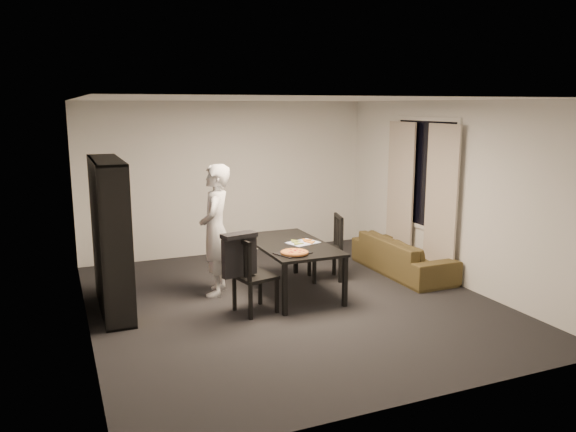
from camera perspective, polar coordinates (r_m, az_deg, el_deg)
name	(u,v)px	position (r m, az deg, el deg)	size (l,w,h in m)	color
room	(291,204)	(7.10, 0.29, 1.21)	(5.01, 5.51, 2.61)	black
window_pane	(425,174)	(8.83, 13.76, 4.17)	(0.02, 1.40, 1.60)	black
window_frame	(425,174)	(8.82, 13.73, 4.16)	(0.03, 1.52, 1.72)	white
curtain_left	(441,202)	(8.42, 15.28, 1.35)	(0.03, 0.70, 2.25)	#B8AC9D
curtain_right	(400,192)	(9.24, 11.32, 2.38)	(0.03, 0.70, 2.25)	#B8AC9D
bookshelf	(111,236)	(7.23, -17.58, -1.97)	(0.35, 1.50, 1.90)	black
dining_table	(291,248)	(7.63, 0.29, -3.23)	(0.92, 1.66, 0.69)	black
chair_left	(249,271)	(6.90, -4.00, -5.55)	(0.53, 0.53, 0.96)	black
chair_right	(331,243)	(8.25, 4.39, -2.74)	(0.54, 0.54, 0.96)	black
draped_jacket	(239,253)	(6.77, -4.97, -3.74)	(0.45, 0.28, 0.53)	black
person	(216,230)	(7.57, -7.37, -1.45)	(0.65, 0.42, 1.77)	silver
baking_tray	(293,253)	(7.10, 0.50, -3.78)	(0.40, 0.32, 0.01)	black
pepperoni_pizza	(294,252)	(7.05, 0.66, -3.71)	(0.35, 0.35, 0.03)	brown
kitchen_towel	(303,243)	(7.64, 1.52, -2.72)	(0.40, 0.30, 0.01)	white
pizza_slices	(302,242)	(7.64, 1.43, -2.63)	(0.37, 0.31, 0.01)	gold
sofa	(403,255)	(8.78, 11.58, -3.93)	(1.88, 0.73, 0.55)	#433B1A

